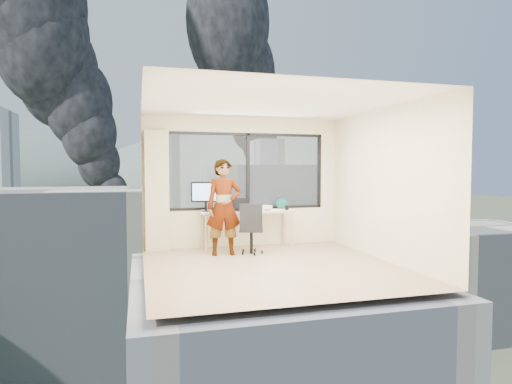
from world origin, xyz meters
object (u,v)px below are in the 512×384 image
object	(u,v)px
laptop	(242,205)
desk	(247,229)
person	(224,207)
handbag	(282,203)
game_console	(262,207)
chair	(251,228)
monitor	(206,196)

from	to	relation	value
laptop	desk	bearing A→B (deg)	29.14
person	handbag	bearing A→B (deg)	31.11
game_console	laptop	bearing A→B (deg)	-165.76
chair	handbag	xyz separation A→B (m)	(0.86, 0.77, 0.38)
game_console	laptop	xyz separation A→B (m)	(-0.49, -0.27, 0.07)
person	laptop	xyz separation A→B (m)	(0.44, 0.46, -0.01)
person	monitor	world-z (taller)	person
game_console	handbag	bearing A→B (deg)	-15.19
desk	chair	size ratio (longest dim) A/B	1.88
desk	game_console	size ratio (longest dim) A/B	5.58
monitor	handbag	bearing A→B (deg)	22.37
person	laptop	bearing A→B (deg)	48.93
monitor	game_console	xyz separation A→B (m)	(1.17, 0.13, -0.25)
game_console	chair	bearing A→B (deg)	-133.90
handbag	desk	bearing A→B (deg)	-150.50
desk	person	bearing A→B (deg)	-138.10
chair	monitor	bearing A→B (deg)	155.65
chair	person	world-z (taller)	person
laptop	handbag	size ratio (longest dim) A/B	1.29
chair	handbag	bearing A→B (deg)	58.23
laptop	chair	bearing A→B (deg)	-75.28
handbag	laptop	bearing A→B (deg)	-149.61
person	laptop	world-z (taller)	person
game_console	person	bearing A→B (deg)	-156.85
desk	game_console	distance (m)	0.60
chair	game_console	world-z (taller)	chair
desk	chair	xyz separation A→B (m)	(-0.06, -0.54, 0.10)
monitor	chair	bearing A→B (deg)	-22.91
monitor	game_console	bearing A→B (deg)	24.13
chair	monitor	distance (m)	1.13
desk	laptop	distance (m)	0.51
game_console	handbag	distance (m)	0.44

